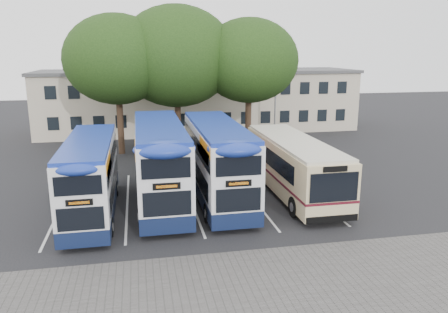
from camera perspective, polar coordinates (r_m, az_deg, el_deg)
ground at (r=21.15m, az=7.56°, el=-9.25°), size 120.00×120.00×0.00m
paving_strip at (r=16.33m, az=6.48°, el=-16.57°), size 40.00×6.00×0.01m
bay_lines at (r=24.93m, az=-4.42°, el=-5.52°), size 14.12×11.00×0.01m
depot_building at (r=46.10m, az=-3.19°, el=7.45°), size 32.40×8.40×6.20m
lamp_post at (r=40.44m, az=6.78°, el=9.24°), size 0.25×1.05×9.06m
tree_left at (r=35.61m, az=-13.83°, el=12.20°), size 8.20×8.20×10.98m
tree_mid at (r=36.40m, az=-6.24°, el=12.86°), size 9.59×9.59×11.77m
tree_right at (r=36.18m, az=3.28°, el=12.39°), size 8.00×8.00×10.77m
bus_dd_left at (r=23.06m, az=-17.02°, el=-2.13°), size 2.27×9.36×3.90m
bus_dd_mid at (r=24.01m, az=-8.38°, el=-0.38°), size 2.55×10.53×4.39m
bus_dd_right at (r=24.24m, az=-0.87°, el=-0.21°), size 2.50×10.32×4.30m
bus_single at (r=25.74m, az=8.97°, el=-0.79°), size 2.75×10.82×3.23m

